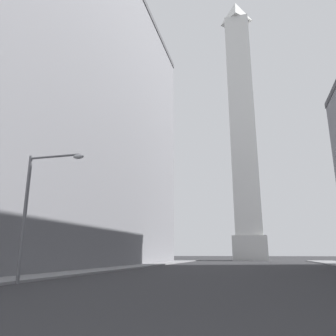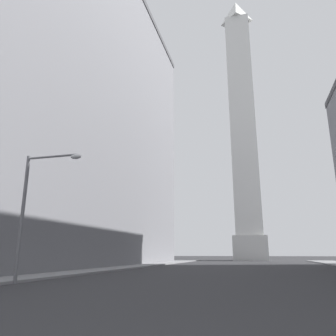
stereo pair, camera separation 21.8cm
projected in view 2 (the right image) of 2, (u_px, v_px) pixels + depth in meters
name	position (u px, v px, depth m)	size (l,w,h in m)	color
sidewalk_left	(96.00, 269.00, 31.44)	(5.00, 90.31, 0.15)	gray
building_left	(24.00, 104.00, 44.79)	(28.44, 57.89, 42.71)	slate
obelisk	(243.00, 123.00, 81.40)	(7.51, 7.51, 68.72)	silver
street_lamp	(34.00, 200.00, 18.38)	(3.52, 0.36, 7.09)	slate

